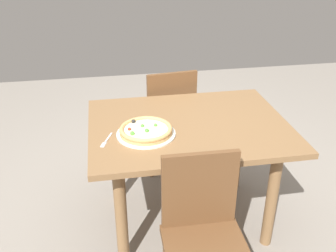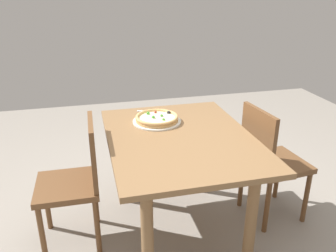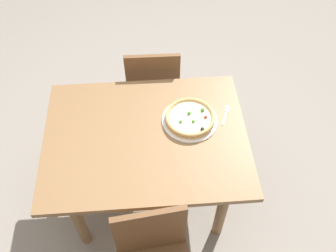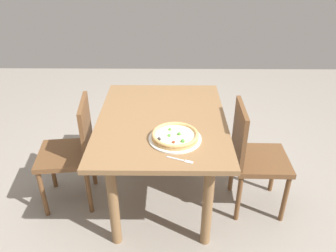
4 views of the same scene
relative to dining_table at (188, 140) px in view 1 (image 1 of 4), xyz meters
name	(u,v)px [view 1 (image 1 of 4)]	position (x,y,z in m)	size (l,w,h in m)	color
ground_plane	(186,218)	(0.00, 0.00, -0.63)	(6.00, 6.00, 0.00)	gray
dining_table	(188,140)	(0.00, 0.00, 0.00)	(1.22, 0.93, 0.75)	olive
chair_near	(168,115)	(0.01, -0.68, -0.15)	(0.44, 0.44, 0.88)	brown
chair_far	(204,235)	(0.07, 0.68, -0.15)	(0.41, 0.41, 0.88)	brown
plate	(146,134)	(0.28, 0.09, 0.12)	(0.34, 0.34, 0.01)	silver
pizza	(146,130)	(0.28, 0.09, 0.15)	(0.31, 0.31, 0.04)	tan
fork	(106,141)	(0.51, 0.13, 0.12)	(0.08, 0.16, 0.00)	silver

